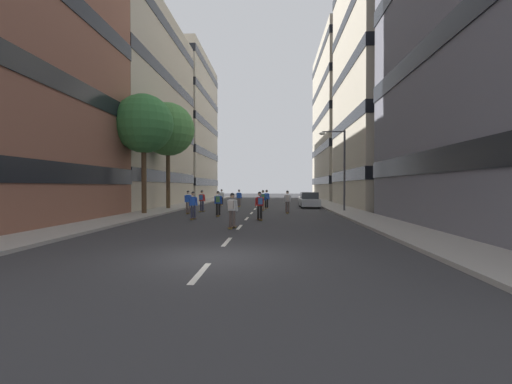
{
  "coord_description": "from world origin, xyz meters",
  "views": [
    {
      "loc": [
        1.8,
        -10.82,
        2.11
      ],
      "look_at": [
        0.0,
        25.04,
        1.54
      ],
      "focal_mm": 25.83,
      "sensor_mm": 36.0,
      "label": 1
    }
  ],
  "objects_px": {
    "parked_car_near": "(309,201)",
    "skater_0": "(222,196)",
    "skater_3": "(263,199)",
    "skater_6": "(260,204)",
    "skater_5": "(267,198)",
    "skater_1": "(287,200)",
    "skater_10": "(202,200)",
    "skater_9": "(193,204)",
    "streetlamp_right": "(340,161)",
    "skater_2": "(232,208)",
    "skater_8": "(218,202)",
    "street_tree_near": "(144,124)",
    "street_tree_mid": "(168,130)",
    "skater_4": "(188,201)",
    "skater_7": "(239,197)"
  },
  "relations": [
    {
      "from": "street_tree_mid",
      "to": "skater_10",
      "type": "xyz_separation_m",
      "value": [
        3.58,
        -2.68,
        -6.17
      ]
    },
    {
      "from": "skater_6",
      "to": "skater_5",
      "type": "bearing_deg",
      "value": 89.25
    },
    {
      "from": "skater_1",
      "to": "skater_2",
      "type": "height_order",
      "value": "same"
    },
    {
      "from": "parked_car_near",
      "to": "skater_3",
      "type": "height_order",
      "value": "skater_3"
    },
    {
      "from": "skater_0",
      "to": "skater_9",
      "type": "distance_m",
      "value": 17.31
    },
    {
      "from": "skater_3",
      "to": "skater_6",
      "type": "bearing_deg",
      "value": -89.46
    },
    {
      "from": "skater_7",
      "to": "skater_9",
      "type": "distance_m",
      "value": 14.68
    },
    {
      "from": "skater_6",
      "to": "skater_7",
      "type": "relative_size",
      "value": 1.0
    },
    {
      "from": "streetlamp_right",
      "to": "skater_5",
      "type": "xyz_separation_m",
      "value": [
        -6.06,
        4.63,
        -3.12
      ]
    },
    {
      "from": "skater_1",
      "to": "street_tree_mid",
      "type": "bearing_deg",
      "value": 159.68
    },
    {
      "from": "parked_car_near",
      "to": "skater_10",
      "type": "bearing_deg",
      "value": -145.19
    },
    {
      "from": "skater_1",
      "to": "street_tree_near",
      "type": "bearing_deg",
      "value": -168.18
    },
    {
      "from": "skater_5",
      "to": "streetlamp_right",
      "type": "bearing_deg",
      "value": -37.38
    },
    {
      "from": "street_tree_mid",
      "to": "skater_8",
      "type": "distance_m",
      "value": 10.92
    },
    {
      "from": "street_tree_mid",
      "to": "skater_0",
      "type": "height_order",
      "value": "street_tree_mid"
    },
    {
      "from": "skater_3",
      "to": "skater_4",
      "type": "distance_m",
      "value": 7.0
    },
    {
      "from": "skater_7",
      "to": "skater_8",
      "type": "distance_m",
      "value": 12.03
    },
    {
      "from": "skater_7",
      "to": "skater_4",
      "type": "bearing_deg",
      "value": -106.85
    },
    {
      "from": "skater_2",
      "to": "skater_4",
      "type": "bearing_deg",
      "value": 115.09
    },
    {
      "from": "street_tree_mid",
      "to": "skater_10",
      "type": "distance_m",
      "value": 7.62
    },
    {
      "from": "skater_3",
      "to": "skater_6",
      "type": "xyz_separation_m",
      "value": [
        0.09,
        -9.32,
        0.0
      ]
    },
    {
      "from": "skater_0",
      "to": "skater_2",
      "type": "relative_size",
      "value": 1.0
    },
    {
      "from": "skater_1",
      "to": "skater_9",
      "type": "bearing_deg",
      "value": -136.99
    },
    {
      "from": "skater_1",
      "to": "skater_10",
      "type": "xyz_separation_m",
      "value": [
        -6.97,
        1.23,
        0.0
      ]
    },
    {
      "from": "skater_3",
      "to": "street_tree_near",
      "type": "bearing_deg",
      "value": -147.21
    },
    {
      "from": "skater_1",
      "to": "skater_3",
      "type": "height_order",
      "value": "same"
    },
    {
      "from": "skater_2",
      "to": "skater_10",
      "type": "distance_m",
      "value": 12.34
    },
    {
      "from": "parked_car_near",
      "to": "skater_9",
      "type": "bearing_deg",
      "value": -122.4
    },
    {
      "from": "skater_7",
      "to": "skater_9",
      "type": "bearing_deg",
      "value": -95.86
    },
    {
      "from": "parked_car_near",
      "to": "skater_9",
      "type": "relative_size",
      "value": 2.47
    },
    {
      "from": "skater_0",
      "to": "skater_2",
      "type": "height_order",
      "value": "same"
    },
    {
      "from": "street_tree_near",
      "to": "skater_1",
      "type": "bearing_deg",
      "value": 11.82
    },
    {
      "from": "skater_0",
      "to": "skater_10",
      "type": "distance_m",
      "value": 10.35
    },
    {
      "from": "skater_5",
      "to": "skater_6",
      "type": "xyz_separation_m",
      "value": [
        -0.16,
        -12.16,
        0.0
      ]
    },
    {
      "from": "skater_3",
      "to": "skater_4",
      "type": "height_order",
      "value": "same"
    },
    {
      "from": "parked_car_near",
      "to": "skater_0",
      "type": "bearing_deg",
      "value": 157.54
    },
    {
      "from": "skater_6",
      "to": "skater_3",
      "type": "bearing_deg",
      "value": 90.54
    },
    {
      "from": "skater_6",
      "to": "skater_2",
      "type": "bearing_deg",
      "value": -104.93
    },
    {
      "from": "skater_5",
      "to": "skater_10",
      "type": "height_order",
      "value": "same"
    },
    {
      "from": "skater_4",
      "to": "skater_6",
      "type": "height_order",
      "value": "same"
    },
    {
      "from": "streetlamp_right",
      "to": "skater_2",
      "type": "height_order",
      "value": "streetlamp_right"
    },
    {
      "from": "street_tree_near",
      "to": "skater_9",
      "type": "xyz_separation_m",
      "value": [
        4.41,
        -3.52,
        -5.66
      ]
    },
    {
      "from": "skater_6",
      "to": "skater_0",
      "type": "bearing_deg",
      "value": 105.59
    },
    {
      "from": "skater_6",
      "to": "skater_8",
      "type": "height_order",
      "value": "same"
    },
    {
      "from": "skater_2",
      "to": "skater_8",
      "type": "distance_m",
      "value": 7.58
    },
    {
      "from": "skater_7",
      "to": "skater_10",
      "type": "bearing_deg",
      "value": -106.95
    },
    {
      "from": "skater_9",
      "to": "streetlamp_right",
      "type": "bearing_deg",
      "value": 34.75
    },
    {
      "from": "skater_1",
      "to": "skater_6",
      "type": "distance_m",
      "value": 6.32
    },
    {
      "from": "street_tree_near",
      "to": "skater_10",
      "type": "xyz_separation_m",
      "value": [
        3.58,
        3.43,
        -5.63
      ]
    },
    {
      "from": "skater_1",
      "to": "skater_5",
      "type": "relative_size",
      "value": 1.0
    }
  ]
}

